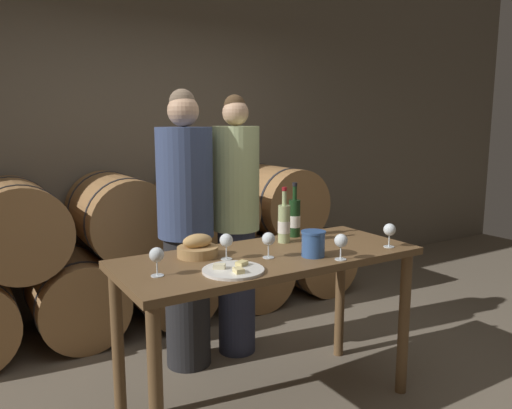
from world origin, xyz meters
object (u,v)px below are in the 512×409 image
Objects in this scene: tasting_table at (269,276)px; wine_glass_left at (226,241)px; cheese_plate at (233,270)px; wine_glass_far_left at (157,256)px; wine_bottle_red at (294,218)px; wine_glass_far_right at (390,230)px; wine_glass_center at (269,240)px; wine_glass_right at (341,241)px; blue_crock at (313,243)px; person_left at (186,230)px; wine_bottle_white at (284,223)px; person_right at (236,224)px; bread_basket at (198,248)px.

tasting_table is 0.33m from wine_glass_left.
wine_glass_far_left reaches higher than cheese_plate.
wine_bottle_red reaches higher than cheese_plate.
wine_glass_far_right is at bearing -15.89° from wine_glass_left.
wine_glass_center is at bearing 23.06° from cheese_plate.
wine_glass_right is (0.57, -0.11, 0.09)m from cheese_plate.
blue_crock is at bearing 171.98° from wine_glass_far_right.
wine_glass_center is (-0.05, -0.06, 0.22)m from tasting_table.
tasting_table is at bearing -76.05° from person_left.
wine_bottle_white reaches higher than blue_crock.
wine_glass_left and wine_glass_center have the same top height.
wine_glass_far_left is 0.41m from wine_glass_left.
person_right is at bearing 59.93° from cheese_plate.
wine_glass_left is at bearing -51.28° from bread_basket.
wine_bottle_red is at bearing 121.58° from wine_glass_far_right.
wine_glass_left reaches higher than cheese_plate.
wine_bottle_red reaches higher than bread_basket.
wine_glass_right is at bearing -66.78° from person_left.
person_right is at bearing 110.02° from wine_bottle_red.
wine_glass_center is (0.13, -0.77, 0.08)m from person_left.
bread_basket is (-0.71, -0.11, -0.07)m from wine_bottle_red.
blue_crock reaches higher than bread_basket.
tasting_table is 5.52× the size of cheese_plate.
person_left is 13.18× the size of wine_glass_far_left.
person_left is 13.18× the size of wine_glass_far_right.
blue_crock is 0.83m from wine_glass_far_left.
person_right is 13.00× the size of wine_glass_right.
person_left is 5.34× the size of wine_bottle_red.
wine_bottle_red reaches higher than wine_bottle_white.
wine_bottle_white reaches higher than wine_glass_center.
wine_glass_far_left is at bearing -145.29° from bread_basket.
wine_glass_far_left is at bearing 159.36° from cheese_plate.
blue_crock is 1.01× the size of wine_glass_far_right.
wine_bottle_red is at bearing 36.48° from tasting_table.
blue_crock and wine_glass_center have the same top height.
bread_basket reaches higher than tasting_table.
bread_basket is 0.34m from cheese_plate.
blue_crock and wine_glass_far_right have the same top height.
bread_basket is 1.59× the size of wine_glass_right.
wine_glass_right is at bearing -48.88° from tasting_table.
person_left is 0.79m from wine_glass_center.
wine_bottle_red is 0.47m from blue_crock.
cheese_plate is 2.18× the size of wine_glass_center.
wine_glass_far_right reaches higher than tasting_table.
cheese_plate is (0.03, -0.33, -0.04)m from bread_basket.
wine_glass_center is (0.30, -0.22, 0.05)m from bread_basket.
cheese_plate reaches higher than tasting_table.
bread_basket is at bearing -178.29° from wine_bottle_white.
cheese_plate is at bearing -146.73° from wine_bottle_white.
wine_bottle_red is at bearing 33.03° from wine_bottle_white.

